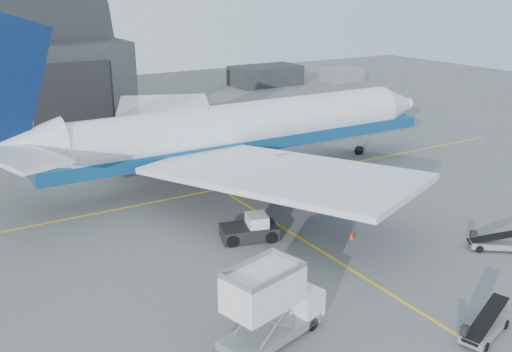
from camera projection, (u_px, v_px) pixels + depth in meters
ground at (349, 268)px, 41.19m from camera, size 200.00×200.00×0.00m
taxi_lines at (258, 212)px, 51.47m from camera, size 80.00×42.12×0.02m
distant_bldg_a at (265, 85)px, 118.33m from camera, size 14.00×8.00×4.00m
distant_bldg_b at (342, 81)px, 123.44m from camera, size 8.00×6.00×2.80m
airliner at (230, 131)px, 58.98m from camera, size 52.47×50.88×18.41m
catering_truck at (270, 305)px, 32.12m from camera, size 7.08×4.07×4.59m
pushback_tug at (251, 230)px, 45.85m from camera, size 5.02×3.76×2.07m
belt_loader_a at (484, 327)px, 33.13m from camera, size 4.54×2.55×1.70m
belt_loader_b at (498, 243)px, 44.04m from camera, size 4.37×3.78×1.77m
traffic_cone at (352, 236)px, 45.92m from camera, size 0.39×0.39×0.56m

